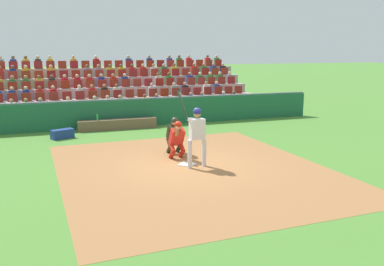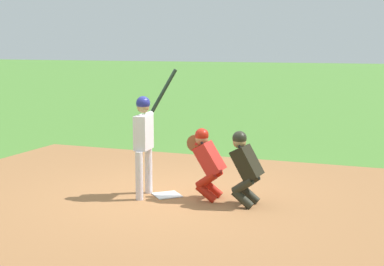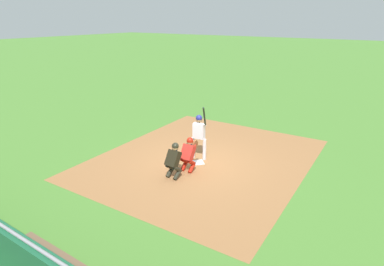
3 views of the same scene
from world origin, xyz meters
TOP-DOWN VIEW (x-y plane):
  - ground_plane at (0.00, 0.00)m, footprint 160.00×160.00m
  - infield_dirt_patch at (0.00, 0.50)m, footprint 7.69×9.13m
  - home_plate_marker at (0.00, 0.00)m, footprint 0.62×0.62m
  - batter_at_plate at (-0.17, 0.35)m, footprint 0.79×0.59m
  - catcher_crouching at (0.08, -0.72)m, footprint 0.47×0.71m
  - home_plate_umpire at (-0.05, -1.44)m, footprint 0.47×0.51m
  - dugout_wall at (0.00, -6.94)m, footprint 17.54×0.24m
  - dugout_bench at (0.98, -6.39)m, footprint 3.39×0.40m
  - water_bottle_on_bench at (1.84, -6.29)m, footprint 0.07×0.07m
  - equipment_duffel_bag at (3.34, -5.20)m, footprint 0.92×0.66m
  - bleacher_stand at (0.01, -11.84)m, footprint 14.69×4.94m

SIDE VIEW (x-z plane):
  - ground_plane at x=0.00m, z-range 0.00..0.00m
  - infield_dirt_patch at x=0.00m, z-range 0.00..0.01m
  - home_plate_marker at x=0.00m, z-range 0.01..0.02m
  - equipment_duffel_bag at x=3.34m, z-range 0.00..0.36m
  - dugout_bench at x=0.98m, z-range 0.00..0.44m
  - water_bottle_on_bench at x=1.84m, z-range 0.44..0.72m
  - dugout_wall at x=0.00m, z-range -0.03..1.24m
  - home_plate_umpire at x=-0.05m, z-range 0.06..1.32m
  - catcher_crouching at x=0.08m, z-range 0.07..1.33m
  - bleacher_stand at x=0.01m, z-range -0.63..2.45m
  - batter_at_plate at x=-0.17m, z-range -0.01..2.22m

